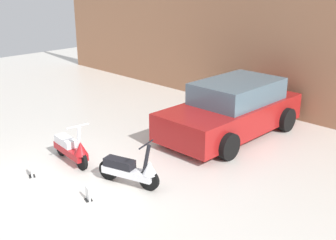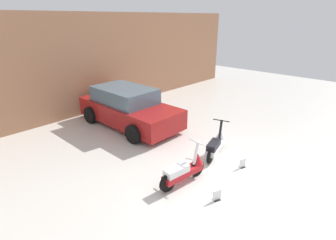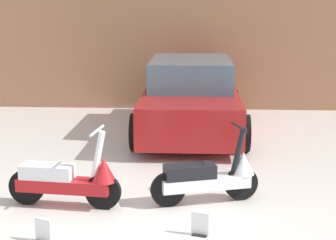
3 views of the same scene
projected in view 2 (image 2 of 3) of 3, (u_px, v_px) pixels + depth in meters
ground_plane at (236, 185)px, 6.41m from camera, size 28.00×28.00×0.00m
wall_back at (76, 66)px, 10.30m from camera, size 19.60×0.12×4.03m
scooter_front_left at (185, 170)px, 6.39m from camera, size 1.43×0.51×1.00m
scooter_front_right at (216, 144)px, 7.71m from camera, size 1.35×0.65×0.97m
car_rear_left at (128, 108)px, 9.76m from camera, size 2.03×4.16×1.41m
placard_near_left_scooter at (217, 196)px, 5.83m from camera, size 0.20×0.17×0.26m
placard_near_right_scooter at (242, 164)px, 7.11m from camera, size 0.20×0.16×0.26m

